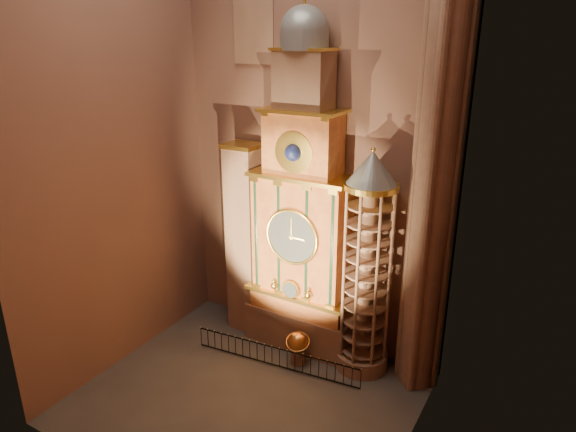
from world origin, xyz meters
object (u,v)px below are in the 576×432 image
Objects in this scene: portrait_tower at (245,239)px; stair_turret at (367,267)px; celestial_globe at (298,345)px; astronomical_clock at (302,223)px; iron_railing at (276,357)px.

stair_turret is (6.90, -0.28, 0.12)m from portrait_tower.
portrait_tower is 6.07m from celestial_globe.
portrait_tower is at bearing 179.71° from astronomical_clock.
astronomical_clock is at bearing 89.01° from iron_railing.
astronomical_clock reaches higher than iron_railing.
portrait_tower reaches higher than celestial_globe.
astronomical_clock reaches higher than celestial_globe.
astronomical_clock is 3.73m from portrait_tower.
astronomical_clock is 3.78m from stair_turret.
stair_turret is 6.33× the size of celestial_globe.
iron_railing is (3.36, -2.48, -4.58)m from portrait_tower.
astronomical_clock reaches higher than stair_turret.
iron_railing is (-0.77, -0.80, -0.45)m from celestial_globe.
astronomical_clock is 5.94m from celestial_globe.
iron_railing is (-3.54, -2.20, -4.70)m from stair_turret.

